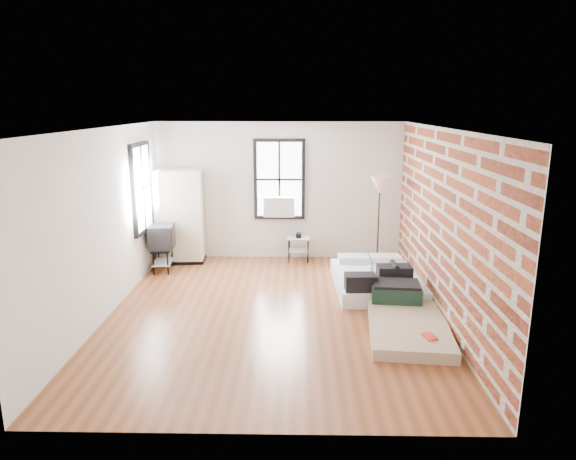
{
  "coord_description": "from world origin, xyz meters",
  "views": [
    {
      "loc": [
        0.37,
        -7.37,
        3.12
      ],
      "look_at": [
        0.23,
        0.3,
        1.24
      ],
      "focal_mm": 32.0,
      "sensor_mm": 36.0,
      "label": 1
    }
  ],
  "objects_px": {
    "mattress_main": "(376,280)",
    "wardrobe": "(180,217)",
    "tv_stand": "(162,238)",
    "mattress_bare": "(405,316)",
    "side_table": "(299,243)",
    "floor_lamp": "(380,189)"
  },
  "relations": [
    {
      "from": "mattress_main",
      "to": "tv_stand",
      "type": "height_order",
      "value": "tv_stand"
    },
    {
      "from": "side_table",
      "to": "wardrobe",
      "type": "bearing_deg",
      "value": -178.33
    },
    {
      "from": "side_table",
      "to": "tv_stand",
      "type": "bearing_deg",
      "value": -165.55
    },
    {
      "from": "floor_lamp",
      "to": "tv_stand",
      "type": "height_order",
      "value": "floor_lamp"
    },
    {
      "from": "mattress_main",
      "to": "side_table",
      "type": "xyz_separation_m",
      "value": [
        -1.35,
        1.62,
        0.22
      ]
    },
    {
      "from": "mattress_main",
      "to": "mattress_bare",
      "type": "distance_m",
      "value": 1.49
    },
    {
      "from": "wardrobe",
      "to": "floor_lamp",
      "type": "height_order",
      "value": "wardrobe"
    },
    {
      "from": "mattress_main",
      "to": "wardrobe",
      "type": "height_order",
      "value": "wardrobe"
    },
    {
      "from": "wardrobe",
      "to": "tv_stand",
      "type": "xyz_separation_m",
      "value": [
        -0.21,
        -0.6,
        -0.29
      ]
    },
    {
      "from": "mattress_main",
      "to": "wardrobe",
      "type": "xyz_separation_m",
      "value": [
        -3.75,
        1.55,
        0.76
      ]
    },
    {
      "from": "side_table",
      "to": "floor_lamp",
      "type": "relative_size",
      "value": 0.32
    },
    {
      "from": "wardrobe",
      "to": "mattress_bare",
      "type": "bearing_deg",
      "value": -41.16
    },
    {
      "from": "wardrobe",
      "to": "side_table",
      "type": "bearing_deg",
      "value": -1.95
    },
    {
      "from": "mattress_main",
      "to": "mattress_bare",
      "type": "relative_size",
      "value": 0.92
    },
    {
      "from": "mattress_bare",
      "to": "wardrobe",
      "type": "xyz_separation_m",
      "value": [
        -3.94,
        3.03,
        0.8
      ]
    },
    {
      "from": "mattress_bare",
      "to": "floor_lamp",
      "type": "relative_size",
      "value": 1.17
    },
    {
      "from": "mattress_main",
      "to": "tv_stand",
      "type": "distance_m",
      "value": 4.1
    },
    {
      "from": "side_table",
      "to": "floor_lamp",
      "type": "bearing_deg",
      "value": -17.64
    },
    {
      "from": "mattress_bare",
      "to": "side_table",
      "type": "distance_m",
      "value": 3.47
    },
    {
      "from": "mattress_bare",
      "to": "floor_lamp",
      "type": "height_order",
      "value": "floor_lamp"
    },
    {
      "from": "mattress_bare",
      "to": "wardrobe",
      "type": "relative_size",
      "value": 1.14
    },
    {
      "from": "tv_stand",
      "to": "wardrobe",
      "type": "bearing_deg",
      "value": 65.68
    }
  ]
}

